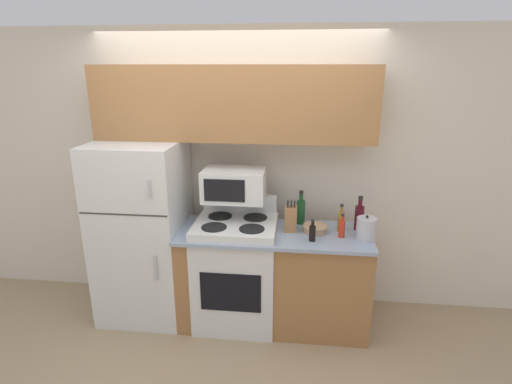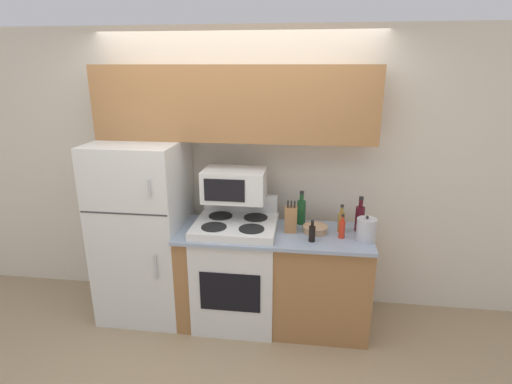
{
  "view_description": "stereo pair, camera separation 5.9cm",
  "coord_description": "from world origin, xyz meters",
  "px_view_note": "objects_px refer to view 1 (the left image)",
  "views": [
    {
      "loc": [
        0.57,
        -2.82,
        2.21
      ],
      "look_at": [
        0.22,
        0.26,
        1.23
      ],
      "focal_mm": 28.0,
      "sensor_mm": 36.0,
      "label": 1
    },
    {
      "loc": [
        0.62,
        -2.81,
        2.21
      ],
      "look_at": [
        0.22,
        0.26,
        1.23
      ],
      "focal_mm": 28.0,
      "sensor_mm": 36.0,
      "label": 2
    }
  ],
  "objects_px": {
    "kettle": "(366,229)",
    "bottle_wine_red": "(359,217)",
    "bowl": "(315,228)",
    "bottle_wine_green": "(301,211)",
    "stove": "(236,271)",
    "bottle_soy_sauce": "(312,233)",
    "knife_block": "(291,219)",
    "bottle_hot_sauce": "(342,228)",
    "refrigerator": "(143,231)",
    "microwave": "(234,185)",
    "bottle_vinegar": "(341,221)"
  },
  "relations": [
    {
      "from": "bottle_wine_green",
      "to": "kettle",
      "type": "xyz_separation_m",
      "value": [
        0.52,
        -0.29,
        -0.03
      ]
    },
    {
      "from": "microwave",
      "to": "knife_block",
      "type": "relative_size",
      "value": 1.91
    },
    {
      "from": "bottle_vinegar",
      "to": "kettle",
      "type": "relative_size",
      "value": 1.16
    },
    {
      "from": "knife_block",
      "to": "bottle_wine_green",
      "type": "bearing_deg",
      "value": 66.02
    },
    {
      "from": "knife_block",
      "to": "bottle_hot_sauce",
      "type": "xyz_separation_m",
      "value": [
        0.41,
        -0.08,
        -0.03
      ]
    },
    {
      "from": "bottle_wine_green",
      "to": "bottle_soy_sauce",
      "type": "bearing_deg",
      "value": -75.42
    },
    {
      "from": "knife_block",
      "to": "bottle_wine_red",
      "type": "height_order",
      "value": "bottle_wine_red"
    },
    {
      "from": "bowl",
      "to": "bottle_vinegar",
      "type": "xyz_separation_m",
      "value": [
        0.21,
        0.04,
        0.06
      ]
    },
    {
      "from": "microwave",
      "to": "bottle_wine_red",
      "type": "height_order",
      "value": "microwave"
    },
    {
      "from": "stove",
      "to": "kettle",
      "type": "relative_size",
      "value": 5.38
    },
    {
      "from": "bottle_wine_red",
      "to": "bottle_hot_sauce",
      "type": "height_order",
      "value": "bottle_wine_red"
    },
    {
      "from": "bottle_wine_green",
      "to": "kettle",
      "type": "distance_m",
      "value": 0.6
    },
    {
      "from": "knife_block",
      "to": "bottle_wine_green",
      "type": "xyz_separation_m",
      "value": [
        0.08,
        0.18,
        0.01
      ]
    },
    {
      "from": "bowl",
      "to": "kettle",
      "type": "bearing_deg",
      "value": -14.76
    },
    {
      "from": "microwave",
      "to": "bottle_wine_green",
      "type": "relative_size",
      "value": 1.75
    },
    {
      "from": "bottle_hot_sauce",
      "to": "bottle_wine_green",
      "type": "bearing_deg",
      "value": 141.67
    },
    {
      "from": "microwave",
      "to": "bottle_hot_sauce",
      "type": "height_order",
      "value": "microwave"
    },
    {
      "from": "bottle_wine_red",
      "to": "kettle",
      "type": "relative_size",
      "value": 1.45
    },
    {
      "from": "bottle_soy_sauce",
      "to": "stove",
      "type": "bearing_deg",
      "value": 166.77
    },
    {
      "from": "refrigerator",
      "to": "bottle_hot_sauce",
      "type": "height_order",
      "value": "refrigerator"
    },
    {
      "from": "bowl",
      "to": "bottle_wine_red",
      "type": "distance_m",
      "value": 0.39
    },
    {
      "from": "bottle_wine_red",
      "to": "kettle",
      "type": "distance_m",
      "value": 0.2
    },
    {
      "from": "bowl",
      "to": "bottle_hot_sauce",
      "type": "height_order",
      "value": "bottle_hot_sauce"
    },
    {
      "from": "stove",
      "to": "knife_block",
      "type": "bearing_deg",
      "value": 3.81
    },
    {
      "from": "microwave",
      "to": "bottle_wine_green",
      "type": "height_order",
      "value": "microwave"
    },
    {
      "from": "refrigerator",
      "to": "bottle_vinegar",
      "type": "xyz_separation_m",
      "value": [
        1.73,
        -0.01,
        0.17
      ]
    },
    {
      "from": "refrigerator",
      "to": "stove",
      "type": "bearing_deg",
      "value": -5.24
    },
    {
      "from": "kettle",
      "to": "bottle_wine_red",
      "type": "bearing_deg",
      "value": 98.99
    },
    {
      "from": "refrigerator",
      "to": "bottle_wine_green",
      "type": "height_order",
      "value": "refrigerator"
    },
    {
      "from": "bowl",
      "to": "bottle_soy_sauce",
      "type": "distance_m",
      "value": 0.19
    },
    {
      "from": "bottle_wine_red",
      "to": "bottle_wine_green",
      "type": "bearing_deg",
      "value": 169.28
    },
    {
      "from": "kettle",
      "to": "bottle_wine_green",
      "type": "bearing_deg",
      "value": 151.22
    },
    {
      "from": "stove",
      "to": "bottle_soy_sauce",
      "type": "height_order",
      "value": "stove"
    },
    {
      "from": "bottle_hot_sauce",
      "to": "kettle",
      "type": "height_order",
      "value": "kettle"
    },
    {
      "from": "stove",
      "to": "bottle_hot_sauce",
      "type": "relative_size",
      "value": 5.55
    },
    {
      "from": "refrigerator",
      "to": "kettle",
      "type": "relative_size",
      "value": 7.78
    },
    {
      "from": "microwave",
      "to": "bottle_wine_green",
      "type": "xyz_separation_m",
      "value": [
        0.57,
        0.1,
        -0.25
      ]
    },
    {
      "from": "stove",
      "to": "bottle_soy_sauce",
      "type": "relative_size",
      "value": 6.17
    },
    {
      "from": "bowl",
      "to": "bottle_wine_red",
      "type": "height_order",
      "value": "bottle_wine_red"
    },
    {
      "from": "knife_block",
      "to": "bottle_hot_sauce",
      "type": "bearing_deg",
      "value": -11.09
    },
    {
      "from": "bowl",
      "to": "bottle_wine_green",
      "type": "height_order",
      "value": "bottle_wine_green"
    },
    {
      "from": "refrigerator",
      "to": "knife_block",
      "type": "xyz_separation_m",
      "value": [
        1.32,
        -0.05,
        0.19
      ]
    },
    {
      "from": "stove",
      "to": "bowl",
      "type": "relative_size",
      "value": 5.28
    },
    {
      "from": "bottle_wine_red",
      "to": "bottle_soy_sauce",
      "type": "relative_size",
      "value": 1.67
    },
    {
      "from": "bottle_wine_green",
      "to": "microwave",
      "type": "bearing_deg",
      "value": -169.79
    },
    {
      "from": "bowl",
      "to": "kettle",
      "type": "distance_m",
      "value": 0.42
    },
    {
      "from": "bottle_wine_red",
      "to": "bottle_vinegar",
      "type": "height_order",
      "value": "bottle_wine_red"
    },
    {
      "from": "refrigerator",
      "to": "bottle_soy_sauce",
      "type": "distance_m",
      "value": 1.52
    },
    {
      "from": "bottle_vinegar",
      "to": "kettle",
      "type": "bearing_deg",
      "value": -37.75
    },
    {
      "from": "microwave",
      "to": "knife_block",
      "type": "bearing_deg",
      "value": -9.23
    }
  ]
}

